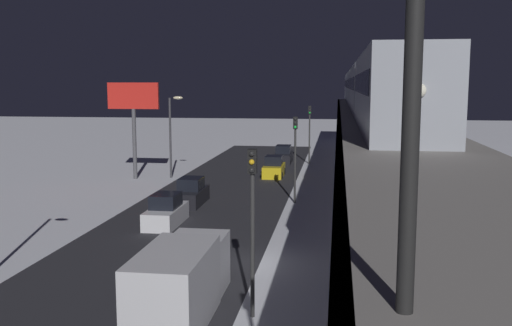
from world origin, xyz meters
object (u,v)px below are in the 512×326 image
sedan_black_3 (283,156)px  commercial_billboard (133,105)px  sedan_black (191,194)px  traffic_light_mid (295,147)px  sedan_white (166,212)px  rail_signal (416,4)px  box_truck (182,281)px  sedan_yellow (274,168)px  traffic_light_far (310,126)px  traffic_light_near (252,208)px  subway_train (365,87)px

sedan_black_3 → commercial_billboard: (12.64, 12.95, 6.03)m
sedan_black → commercial_billboard: 14.56m
traffic_light_mid → sedan_white: bearing=46.4°
rail_signal → box_truck: rail_signal is taller
rail_signal → sedan_yellow: 50.50m
rail_signal → sedan_black: rail_signal is taller
sedan_white → traffic_light_far: (-7.50, -29.40, 3.40)m
sedan_black_3 → commercial_billboard: 19.07m
traffic_light_mid → commercial_billboard: (15.54, -8.96, 2.63)m
box_truck → traffic_light_near: size_ratio=1.16×
traffic_light_near → traffic_light_mid: (0.00, -21.52, 0.00)m
sedan_black_3 → rail_signal: bearing=-83.6°
sedan_black → box_truck: (-4.80, 20.09, 0.55)m
sedan_black_3 → traffic_light_near: traffic_light_near is taller
traffic_light_near → sedan_white: bearing=-61.2°
sedan_black → commercial_billboard: size_ratio=0.50×
sedan_black_3 → traffic_light_near: bearing=-86.2°
rail_signal → box_truck: bearing=-67.5°
sedan_black → box_truck: 20.67m
commercial_billboard → box_truck: bearing=112.7°
sedan_white → traffic_light_mid: 11.39m
traffic_light_mid → commercial_billboard: size_ratio=0.72×
sedan_black_3 → traffic_light_near: size_ratio=0.73×
sedan_yellow → traffic_light_near: (-2.90, 33.75, 3.41)m
sedan_yellow → commercial_billboard: bearing=-165.5°
sedan_yellow → box_truck: (-0.20, 33.90, 0.56)m
subway_train → box_truck: (8.21, 34.69, -7.12)m
subway_train → sedan_yellow: subway_train is taller
rail_signal → sedan_yellow: rail_signal is taller
sedan_black_3 → traffic_light_far: traffic_light_far is taller
subway_train → sedan_black_3: subway_train is taller
sedan_black → sedan_white: (0.00, 6.30, 0.00)m
subway_train → traffic_light_mid: 14.76m
subway_train → sedan_black_3: bearing=-46.6°
subway_train → rail_signal: (1.81, 50.11, 0.95)m
sedan_white → commercial_billboard: 19.60m
rail_signal → sedan_white: rail_signal is taller
box_truck → traffic_light_mid: bearing=-97.1°
sedan_yellow → traffic_light_near: traffic_light_near is taller
sedan_white → box_truck: size_ratio=0.61×
sedan_yellow → sedan_white: 20.62m
sedan_black → sedan_yellow: bearing=-108.4°
sedan_black → box_truck: box_truck is taller
sedan_black → traffic_light_near: bearing=110.6°
rail_signal → subway_train: bearing=-92.1°
rail_signal → sedan_white: (11.20, -29.22, -8.62)m
rail_signal → commercial_billboard: rail_signal is taller
sedan_white → rail_signal: bearing=111.0°
sedan_white → traffic_light_mid: size_ratio=0.70×
subway_train → traffic_light_mid: size_ratio=11.57×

